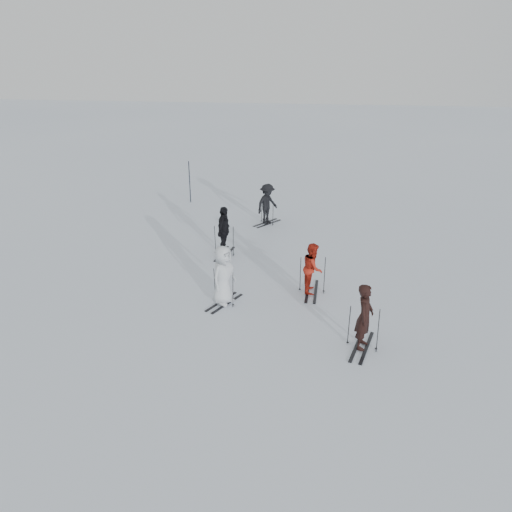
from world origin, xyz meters
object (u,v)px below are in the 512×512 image
Objects in this scene: skier_near_dark at (364,317)px; piste_marker at (190,182)px; skier_uphill_left at (224,231)px; skier_grey at (223,276)px; skier_uphill_far at (267,204)px; skier_red at (313,269)px.

piste_marker is at bearing 47.50° from skier_near_dark.
skier_near_dark is 0.97× the size of skier_uphill_left.
skier_near_dark is 4.84m from skier_grey.
skier_grey is 11.79m from piste_marker.
skier_uphill_far is at bearing 35.68° from skier_near_dark.
skier_grey is at bearing 79.71° from skier_near_dark.
skier_near_dark is at bearing -132.45° from skier_uphill_left.
skier_uphill_left is 4.24m from skier_uphill_far.
piste_marker reaches higher than skier_grey.
skier_grey is 0.89× the size of piste_marker.
skier_uphill_far is 0.85× the size of piste_marker.
skier_uphill_left is at bearing 53.27° from skier_red.
skier_uphill_left reaches higher than skier_uphill_far.
skier_red is 0.78× the size of piste_marker.
skier_near_dark is 1.10× the size of skier_red.
piste_marker is (-4.08, 11.06, 0.13)m from skier_grey.
skier_uphill_far is at bearing 23.18° from skier_grey.
skier_red is 12.02m from piste_marker.
skier_near_dark reaches higher than skier_red.
skier_uphill_far is 5.40m from piste_marker.
piste_marker is (-6.93, 9.82, 0.24)m from skier_red.
skier_red is 3.11m from skier_grey.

